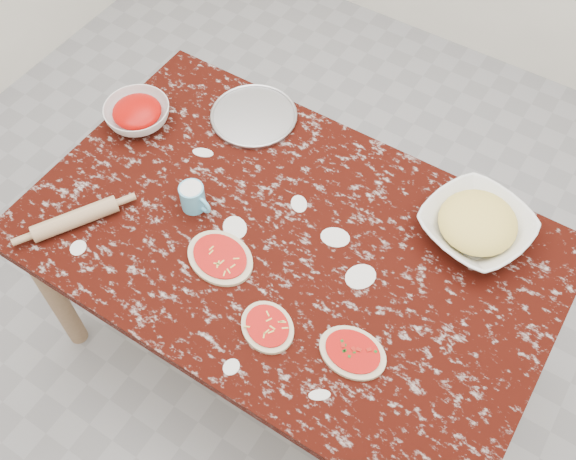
% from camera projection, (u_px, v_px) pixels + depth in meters
% --- Properties ---
extents(ground, '(4.00, 4.00, 0.00)m').
position_uv_depth(ground, '(288.00, 344.00, 2.63)').
color(ground, gray).
extents(worktable, '(1.60, 1.00, 0.75)m').
position_uv_depth(worktable, '(288.00, 254.00, 2.08)').
color(worktable, black).
rests_on(worktable, ground).
extents(pizza_tray, '(0.35, 0.35, 0.01)m').
position_uv_depth(pizza_tray, '(254.00, 116.00, 2.29)').
color(pizza_tray, '#B2B2B7').
rests_on(pizza_tray, worktable).
extents(sauce_bowl, '(0.29, 0.29, 0.07)m').
position_uv_depth(sauce_bowl, '(138.00, 114.00, 2.26)').
color(sauce_bowl, white).
rests_on(sauce_bowl, worktable).
extents(cheese_bowl, '(0.39, 0.39, 0.08)m').
position_uv_depth(cheese_bowl, '(476.00, 227.00, 1.99)').
color(cheese_bowl, white).
rests_on(cheese_bowl, worktable).
extents(flour_mug, '(0.12, 0.08, 0.09)m').
position_uv_depth(flour_mug, '(193.00, 197.00, 2.04)').
color(flour_mug, '#5BB4DB').
rests_on(flour_mug, worktable).
extents(pizza_left, '(0.24, 0.20, 0.02)m').
position_uv_depth(pizza_left, '(220.00, 258.00, 1.97)').
color(pizza_left, beige).
rests_on(pizza_left, worktable).
extents(pizza_mid, '(0.21, 0.20, 0.02)m').
position_uv_depth(pizza_mid, '(267.00, 327.00, 1.84)').
color(pizza_mid, beige).
rests_on(pizza_mid, worktable).
extents(pizza_right, '(0.19, 0.15, 0.02)m').
position_uv_depth(pizza_right, '(353.00, 352.00, 1.80)').
color(pizza_right, beige).
rests_on(pizza_right, worktable).
extents(rolling_pin, '(0.18, 0.25, 0.05)m').
position_uv_depth(rolling_pin, '(75.00, 219.00, 2.02)').
color(rolling_pin, tan).
rests_on(rolling_pin, worktable).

